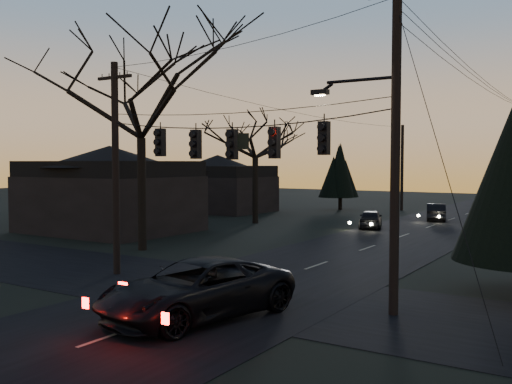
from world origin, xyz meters
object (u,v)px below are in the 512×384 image
Objects in this scene: utility_pole_far_l at (401,210)px; bare_tree_left at (141,93)px; utility_pole_left at (117,274)px; sedan_oncoming_b at (436,212)px; suv_near at (197,290)px; utility_pole_right at (393,315)px; sedan_oncoming_a at (370,219)px.

utility_pole_far_l is 0.69× the size of bare_tree_left.
sedan_oncoming_b is at bearing 79.61° from utility_pole_left.
bare_tree_left is (-3.60, -30.77, 8.06)m from utility_pole_far_l.
bare_tree_left is at bearing 153.43° from suv_near.
utility_pole_right is 11.50m from utility_pole_left.
suv_near is at bearing -144.03° from utility_pole_right.
utility_pole_far_l is 2.16× the size of sedan_oncoming_a.
utility_pole_far_l reaches higher than sedan_oncoming_b.
sedan_oncoming_a is at bearing 112.57° from suv_near.
bare_tree_left reaches higher than sedan_oncoming_a.
bare_tree_left is 2.93× the size of sedan_oncoming_b.
utility_pole_far_l is at bearing 112.96° from suv_near.
utility_pole_right reaches higher than sedan_oncoming_b.
sedan_oncoming_a is (2.80, -15.25, 0.63)m from utility_pole_far_l.
sedan_oncoming_b is (5.20, -7.63, 0.65)m from utility_pole_far_l.
utility_pole_far_l is at bearing 90.00° from utility_pole_left.
sedan_oncoming_a is 0.94× the size of sedan_oncoming_b.
utility_pole_right is 2.54× the size of sedan_oncoming_b.
sedan_oncoming_a is 7.99m from sedan_oncoming_b.
suv_near is 1.53× the size of sedan_oncoming_b.
utility_pole_right is 0.87× the size of bare_tree_left.
utility_pole_right is 37.79m from utility_pole_far_l.
utility_pole_far_l reaches higher than sedan_oncoming_a.
utility_pole_left is at bearing 63.69° from sedan_oncoming_a.
utility_pole_right is at bearing -19.12° from bare_tree_left.
utility_pole_right is at bearing 0.00° from utility_pole_left.
suv_near reaches higher than sedan_oncoming_b.
utility_pole_right is 1.25× the size of utility_pole_far_l.
suv_near is at bearing 80.77° from sedan_oncoming_a.
suv_near is 24.50m from sedan_oncoming_a.
sedan_oncoming_b is (-1.60, 31.78, -0.19)m from suv_near.
utility_pole_right is 1.66× the size of suv_near.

